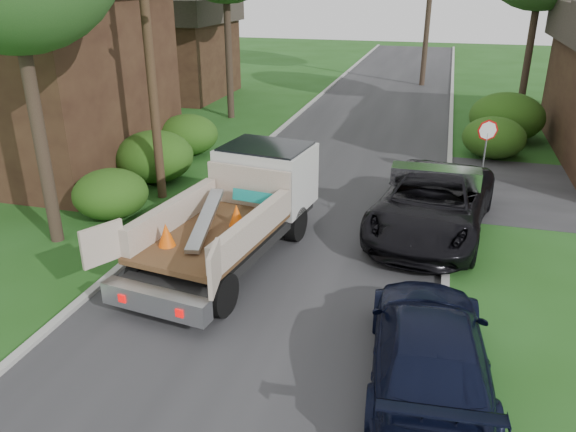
% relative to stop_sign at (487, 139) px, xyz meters
% --- Properties ---
extents(ground, '(120.00, 120.00, 0.00)m').
position_rel_stop_sign_xyz_m(ground, '(-5.20, -9.00, -1.78)').
color(ground, '#1D4914').
rests_on(ground, ground).
extents(road, '(8.00, 90.00, 0.02)m').
position_rel_stop_sign_xyz_m(road, '(-5.20, 1.00, -1.77)').
color(road, '#28282B').
rests_on(road, ground).
extents(curb_left, '(0.20, 90.00, 0.12)m').
position_rel_stop_sign_xyz_m(curb_left, '(-9.30, 1.00, -1.72)').
color(curb_left, '#9E9E99').
rests_on(curb_left, ground).
extents(curb_right, '(0.20, 90.00, 0.12)m').
position_rel_stop_sign_xyz_m(curb_right, '(-1.10, 1.00, -1.72)').
color(curb_right, '#9E9E99').
rests_on(curb_right, ground).
extents(stop_sign, '(0.71, 0.32, 2.48)m').
position_rel_stop_sign_xyz_m(stop_sign, '(0.00, 0.00, 0.00)').
color(stop_sign, slate).
rests_on(stop_sign, ground).
extents(utility_pole, '(2.42, 1.25, 10.00)m').
position_rel_stop_sign_xyz_m(utility_pole, '(-10.68, -4.02, 3.40)').
color(utility_pole, '#382619').
rests_on(utility_pole, ground).
extents(house_left_near, '(9.72, 8.64, 8.40)m').
position_rel_stop_sign_xyz_m(house_left_near, '(-17.20, -2.00, 2.50)').
color(house_left_near, '#331D14').
rests_on(house_left_near, ground).
extents(house_left_far, '(7.56, 7.56, 6.00)m').
position_rel_stop_sign_xyz_m(house_left_far, '(-18.70, 13.00, 1.27)').
color(house_left_far, '#331D14').
rests_on(house_left_far, ground).
extents(hedge_left_a, '(2.34, 2.34, 1.53)m').
position_rel_stop_sign_xyz_m(hedge_left_a, '(-11.40, -6.00, -1.01)').
color(hedge_left_a, '#1F4610').
rests_on(hedge_left_a, ground).
extents(hedge_left_b, '(2.86, 2.86, 1.87)m').
position_rel_stop_sign_xyz_m(hedge_left_b, '(-11.70, -2.50, -0.84)').
color(hedge_left_b, '#1F4610').
rests_on(hedge_left_b, ground).
extents(hedge_left_c, '(2.60, 2.60, 1.70)m').
position_rel_stop_sign_xyz_m(hedge_left_c, '(-12.00, 1.00, -0.93)').
color(hedge_left_c, '#1F4610').
rests_on(hedge_left_c, ground).
extents(hedge_right_a, '(2.60, 2.60, 1.70)m').
position_rel_stop_sign_xyz_m(hedge_right_a, '(0.60, 4.00, -0.93)').
color(hedge_right_a, '#1F4610').
rests_on(hedge_right_a, ground).
extents(hedge_right_b, '(3.38, 3.38, 2.21)m').
position_rel_stop_sign_xyz_m(hedge_right_b, '(1.30, 7.00, -0.67)').
color(hedge_right_b, '#1F4610').
rests_on(hedge_right_b, ground).
extents(flatbed_truck, '(3.79, 7.24, 2.62)m').
position_rel_stop_sign_xyz_m(flatbed_truck, '(-6.54, -6.93, -0.35)').
color(flatbed_truck, black).
rests_on(flatbed_truck, ground).
extents(black_pickup, '(3.91, 6.92, 1.82)m').
position_rel_stop_sign_xyz_m(black_pickup, '(-1.60, -4.50, -0.87)').
color(black_pickup, black).
rests_on(black_pickup, ground).
extents(navy_suv, '(2.59, 5.46, 1.54)m').
position_rel_stop_sign_xyz_m(navy_suv, '(-1.40, -11.50, -1.01)').
color(navy_suv, black).
rests_on(navy_suv, ground).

